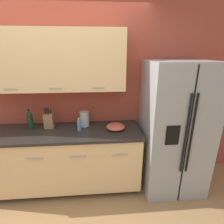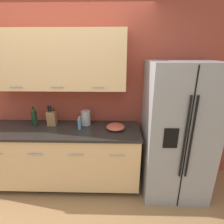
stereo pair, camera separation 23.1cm
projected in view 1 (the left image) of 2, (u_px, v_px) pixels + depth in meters
name	position (u px, v px, depth m)	size (l,w,h in m)	color
wall_back	(59.00, 88.00, 2.45)	(10.00, 0.39, 2.60)	#993D2D
counter_unit	(63.00, 159.00, 2.49)	(2.16, 0.64, 0.90)	black
refrigerator	(174.00, 129.00, 2.41)	(0.84, 0.77, 1.81)	gray
knife_block	(49.00, 120.00, 2.41)	(0.12, 0.10, 0.30)	olive
wine_bottle	(30.00, 120.00, 2.37)	(0.08, 0.08, 0.28)	black
soap_dispenser	(79.00, 125.00, 2.33)	(0.05, 0.05, 0.18)	#4C7FB2
steel_canister	(84.00, 119.00, 2.48)	(0.13, 0.13, 0.23)	#A3A3A5
mixing_bowl	(116.00, 127.00, 2.39)	(0.25, 0.25, 0.07)	#B24C38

